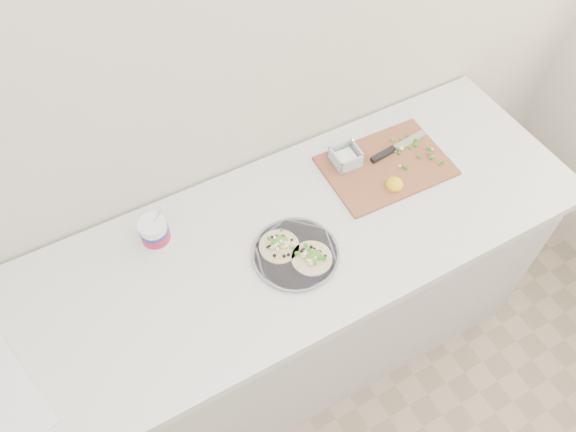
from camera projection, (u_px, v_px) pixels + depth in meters
counter at (223, 333)px, 2.01m from camera, size 2.44×0.66×0.90m
taco_plate at (295, 252)px, 1.67m from camera, size 0.26×0.26×0.04m
tub at (155, 230)px, 1.66m from camera, size 0.09×0.09×0.20m
cutboard at (384, 162)px, 1.88m from camera, size 0.42×0.30×0.07m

